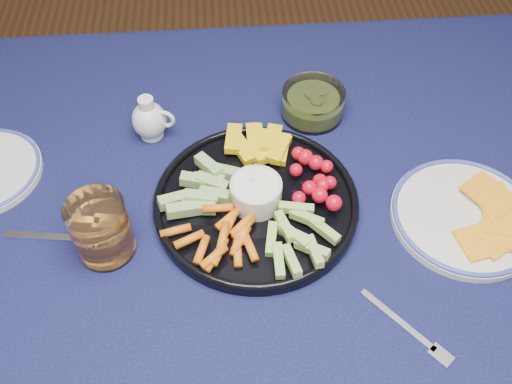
{
  "coord_description": "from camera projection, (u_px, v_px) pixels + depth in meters",
  "views": [
    {
      "loc": [
        0.0,
        -0.52,
        1.48
      ],
      "look_at": [
        0.05,
        0.04,
        0.78
      ],
      "focal_mm": 40.0,
      "sensor_mm": 36.0,
      "label": 1
    }
  ],
  "objects": [
    {
      "name": "fork_right",
      "position": [
        412.0,
        332.0,
        0.78
      ],
      "size": [
        0.11,
        0.13,
        0.0
      ],
      "color": "white",
      "rests_on": "dining_table"
    },
    {
      "name": "dining_table",
      "position": [
        230.0,
        260.0,
        0.96
      ],
      "size": [
        1.67,
        1.07,
        0.75
      ],
      "color": "#4B2B19",
      "rests_on": "ground"
    },
    {
      "name": "creamer_pitcher",
      "position": [
        150.0,
        120.0,
        1.0
      ],
      "size": [
        0.08,
        0.06,
        0.08
      ],
      "color": "white",
      "rests_on": "dining_table"
    },
    {
      "name": "crudite_platter",
      "position": [
        255.0,
        200.0,
        0.91
      ],
      "size": [
        0.33,
        0.33,
        0.11
      ],
      "color": "black",
      "rests_on": "dining_table"
    },
    {
      "name": "cheese_plate",
      "position": [
        466.0,
        215.0,
        0.9
      ],
      "size": [
        0.23,
        0.23,
        0.03
      ],
      "color": "silver",
      "rests_on": "dining_table"
    },
    {
      "name": "fork_left",
      "position": [
        77.0,
        239.0,
        0.88
      ],
      "size": [
        0.19,
        0.05,
        0.0
      ],
      "color": "white",
      "rests_on": "dining_table"
    },
    {
      "name": "pickle_bowl",
      "position": [
        313.0,
        104.0,
        1.04
      ],
      "size": [
        0.11,
        0.11,
        0.05
      ],
      "color": "silver",
      "rests_on": "dining_table"
    },
    {
      "name": "juice_tumbler",
      "position": [
        102.0,
        232.0,
        0.84
      ],
      "size": [
        0.09,
        0.09,
        0.1
      ],
      "color": "silver",
      "rests_on": "dining_table"
    }
  ]
}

